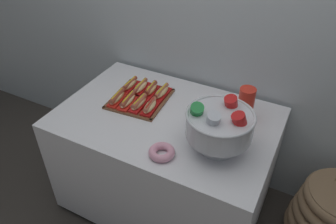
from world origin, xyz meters
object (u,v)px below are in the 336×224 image
Objects in this scene: hot_dog_6 at (151,90)px; donut at (162,152)px; hot_dog_1 at (128,101)px; hot_dog_4 at (130,85)px; punch_bowl at (219,124)px; hot_dog_0 at (117,98)px; floor_vase at (332,219)px; buffet_table at (166,160)px; hot_dog_2 at (139,103)px; hot_dog_5 at (140,87)px; cup_stack at (246,103)px; serving_tray at (140,99)px; hot_dog_7 at (161,92)px; hot_dog_3 at (150,106)px.

hot_dog_6 is 0.56m from donut.
hot_dog_1 reaches higher than hot_dog_4.
hot_dog_0 is at bearing 171.18° from punch_bowl.
floor_vase is at bearing 26.88° from donut.
buffet_table is 7.99× the size of hot_dog_6.
donut is (-0.91, -0.46, 0.55)m from floor_vase.
hot_dog_2 is 0.93× the size of hot_dog_5.
cup_stack is (0.05, 0.32, -0.06)m from punch_bowl.
buffet_table is 0.52m from hot_dog_0.
hot_dog_4 is 0.15m from hot_dog_6.
hot_dog_5 is 1.35× the size of donut.
serving_tray is at bearing -61.19° from hot_dog_5.
hot_dog_7 is at bearing 4.37° from hot_dog_5.
cup_stack is at bearing 3.95° from hot_dog_4.
floor_vase reaches higher than buffet_table.
hot_dog_7 is at bearing 52.09° from hot_dog_1.
hot_dog_2 is 1.25× the size of donut.
buffet_table is at bearing 1.64° from hot_dog_1.
hot_dog_1 is (-1.30, -0.17, 0.57)m from floor_vase.
hot_dog_4 is (-0.09, 0.16, -0.00)m from hot_dog_1.
punch_bowl reaches higher than cup_stack.
hot_dog_4 is 0.91× the size of hot_dog_7.
hot_dog_4 is 0.99× the size of hot_dog_6.
hot_dog_2 is 1.06× the size of hot_dog_6.
floor_vase is 1.30m from hot_dog_7.
hot_dog_3 is at bearing 4.37° from hot_dog_2.
hot_dog_3 is at bearing -171.93° from floor_vase.
hot_dog_4 is (-0.01, 0.16, -0.00)m from hot_dog_0.
hot_dog_3 is (0.07, 0.01, -0.00)m from hot_dog_2.
hot_dog_1 is 1.17× the size of hot_dog_4.
hot_dog_7 is at bearing -176.23° from cup_stack.
hot_dog_1 is 1.13× the size of hot_dog_3.
punch_bowl is at bearing 37.29° from donut.
serving_tray is 0.10m from hot_dog_6.
hot_dog_4 is at bearing -179.33° from floor_vase.
hot_dog_6 is (-0.20, 0.16, 0.39)m from buffet_table.
hot_dog_2 is at bearing -61.19° from serving_tray.
hot_dog_3 is at bearing 128.58° from donut.
hot_dog_7 is (-0.12, 0.17, 0.39)m from buffet_table.
hot_dog_1 reaches higher than serving_tray.
hot_dog_6 is at bearing -176.15° from cup_stack.
hot_dog_1 is 0.08m from hot_dog_2.
hot_dog_6 is 0.92× the size of hot_dog_7.
hot_dog_1 is 0.18m from hot_dog_4.
hot_dog_1 is (0.07, 0.01, -0.00)m from hot_dog_0.
donut is at bearing -142.71° from punch_bowl.
hot_dog_3 is at bearing 177.85° from buffet_table.
serving_tray is 2.10× the size of hot_dog_5.
hot_dog_5 is at bearing -175.63° from hot_dog_6.
hot_dog_2 is (0.15, 0.01, -0.00)m from hot_dog_0.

